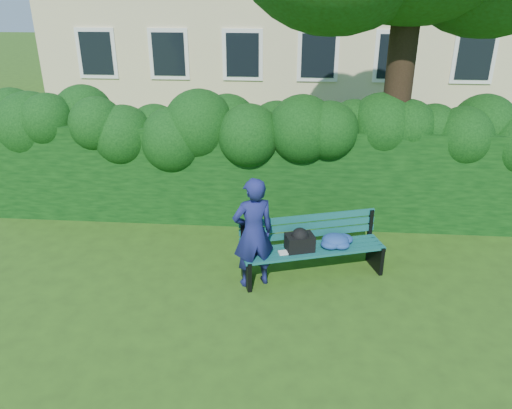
{
  "coord_description": "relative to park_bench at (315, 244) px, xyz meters",
  "views": [
    {
      "loc": [
        0.58,
        -6.44,
        4.09
      ],
      "look_at": [
        0.0,
        0.6,
        0.95
      ],
      "focal_mm": 35.0,
      "sensor_mm": 36.0,
      "label": 1
    }
  ],
  "objects": [
    {
      "name": "ground",
      "position": [
        -0.92,
        -0.2,
        -0.51
      ],
      "size": [
        80.0,
        80.0,
        0.0
      ],
      "primitive_type": "plane",
      "color": "#2B4B16",
      "rests_on": "ground"
    },
    {
      "name": "park_bench",
      "position": [
        0.0,
        0.0,
        0.0
      ],
      "size": [
        2.21,
        1.17,
        0.89
      ],
      "rotation": [
        0.0,
        0.0,
        0.31
      ],
      "color": "#0F4C44",
      "rests_on": "ground"
    },
    {
      "name": "man_reading",
      "position": [
        -0.9,
        -0.34,
        0.33
      ],
      "size": [
        0.72,
        0.61,
        1.67
      ],
      "primitive_type": "imported",
      "rotation": [
        0.0,
        0.0,
        3.54
      ],
      "color": "navy",
      "rests_on": "ground"
    },
    {
      "name": "hedge",
      "position": [
        -0.92,
        2.0,
        0.39
      ],
      "size": [
        10.0,
        1.0,
        1.8
      ],
      "color": "black",
      "rests_on": "ground"
    }
  ]
}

